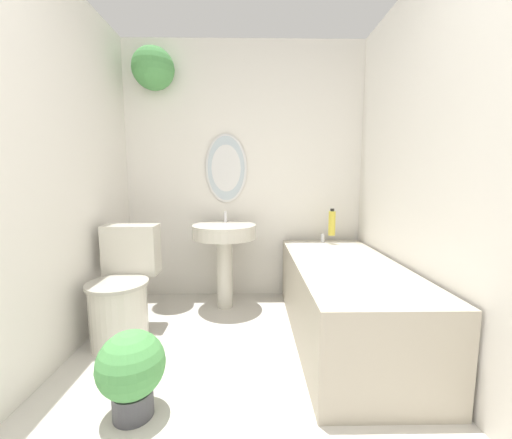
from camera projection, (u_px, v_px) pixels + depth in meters
name	position (u px, v px, depth m)	size (l,w,h in m)	color
wall_back	(233.00, 160.00, 2.97)	(2.34, 0.37, 2.40)	silver
wall_left	(31.00, 167.00, 1.71)	(0.06, 2.64, 2.40)	silver
wall_right	(444.00, 167.00, 1.74)	(0.06, 2.64, 2.40)	silver
toilet	(123.00, 293.00, 2.22)	(0.41, 0.58, 0.79)	beige
pedestal_sink	(224.00, 242.00, 2.74)	(0.55, 0.55, 0.84)	beige
bathtub	(345.00, 298.00, 2.24)	(0.72, 1.65, 0.63)	#B2A893
shampoo_bottle	(332.00, 223.00, 2.82)	(0.06, 0.06, 0.24)	gold
potted_plant	(131.00, 369.00, 1.49)	(0.32, 0.32, 0.42)	#47474C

